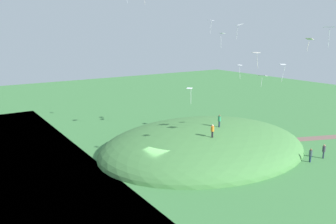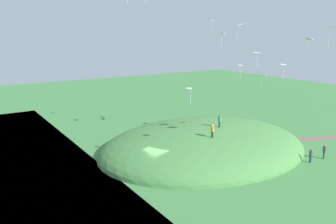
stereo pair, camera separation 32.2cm
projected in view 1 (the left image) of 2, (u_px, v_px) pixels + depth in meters
name	position (u px, v px, depth m)	size (l,w,h in m)	color
ground_plane	(158.00, 170.00, 39.32)	(160.00, 160.00, 0.00)	#3E7A3F
grass_hill	(204.00, 148.00, 46.56)	(29.44, 23.42, 6.70)	#457E40
dirt_path	(319.00, 138.00, 51.10)	(12.99, 1.75, 0.04)	#71574F
person_with_child	(219.00, 119.00, 44.61)	(0.43, 0.43, 1.65)	#223348
person_near_shore	(212.00, 129.00, 40.90)	(0.56, 0.56, 1.61)	#332F35
person_watching_kites	(324.00, 149.00, 42.59)	(0.54, 0.54, 1.83)	#262F45
person_on_hilltop	(311.00, 154.00, 41.36)	(0.45, 0.45, 1.72)	#1E2E4D
kite_0	(211.00, 21.00, 45.78)	(1.03, 0.92, 1.80)	white
kite_1	(240.00, 66.00, 49.26)	(0.95, 0.84, 2.09)	white
kite_3	(239.00, 25.00, 46.99)	(1.24, 1.40, 2.07)	white
kite_4	(190.00, 90.00, 38.60)	(0.71, 0.75, 1.81)	white
kite_5	(283.00, 67.00, 39.69)	(0.76, 0.68, 2.13)	white
kite_8	(256.00, 54.00, 41.26)	(0.68, 0.94, 1.93)	silver
kite_9	(309.00, 40.00, 31.87)	(0.48, 0.69, 1.22)	white
kite_11	(329.00, 28.00, 35.18)	(1.28, 1.41, 2.14)	silver
kite_12	(262.00, 76.00, 38.21)	(0.98, 1.17, 1.36)	white
kite_14	(222.00, 34.00, 49.54)	(0.63, 0.89, 2.16)	white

